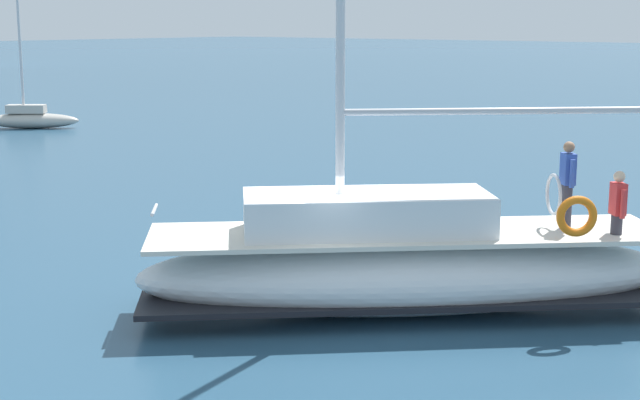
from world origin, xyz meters
name	(u,v)px	position (x,y,z in m)	size (l,w,h in m)	color
ground_plane	(326,308)	(0.00, 0.00, 0.00)	(400.00, 400.00, 0.00)	#284C66
main_sailboat	(402,263)	(0.71, -1.18, 0.90)	(8.45, 8.52, 12.01)	silver
moored_catamaran	(31,118)	(13.23, 29.20, 0.52)	(3.76, 4.17, 7.25)	#B7B2A8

